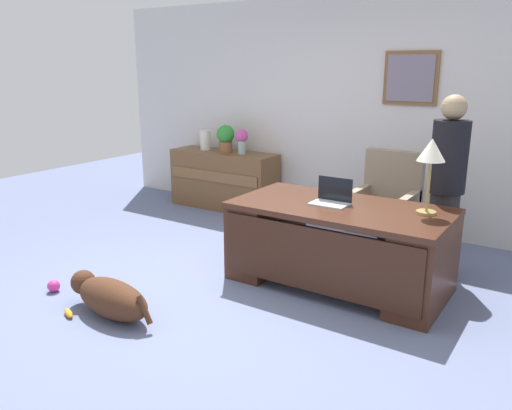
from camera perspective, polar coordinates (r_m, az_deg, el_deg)
The scene contains 14 objects.
ground_plane at distance 4.49m, azimuth -3.90°, elevation -9.82°, with size 12.00×12.00×0.00m, color slate.
back_wall at distance 6.35m, azimuth 10.45°, elevation 10.06°, with size 7.00×0.16×2.70m.
desk at distance 4.55m, azimuth 9.06°, elevation -4.17°, with size 1.85×0.96×0.73m.
credenza at distance 7.02m, azimuth -3.57°, elevation 2.80°, with size 1.51×0.50×0.78m.
armchair at distance 5.44m, azimuth 14.28°, elevation -0.38°, with size 0.60×0.59×1.06m.
person_standing at distance 4.92m, azimuth 20.39°, elevation 2.04°, with size 0.32×0.32×1.66m.
dog_lying at distance 4.22m, azimuth -15.97°, elevation -9.80°, with size 0.92×0.35×0.30m.
laptop at distance 4.51m, azimuth 8.44°, elevation 0.83°, with size 0.32×0.22×0.22m.
desk_lamp at distance 4.29m, azimuth 18.89°, elevation 5.29°, with size 0.22×0.22×0.62m.
vase_with_flowers at distance 6.74m, azimuth -1.60°, elevation 7.37°, with size 0.17×0.17×0.32m.
vase_empty at distance 7.12m, azimuth -5.65°, elevation 7.18°, with size 0.15×0.15×0.26m, color silver.
potted_plant at distance 6.90m, azimuth -3.40°, elevation 7.53°, with size 0.24×0.24×0.36m.
dog_toy_ball at distance 4.83m, azimuth -21.56°, elevation -8.36°, with size 0.11×0.11×0.11m, color #D8338C.
dog_toy_bone at distance 4.36m, azimuth -20.10°, elevation -11.22°, with size 0.16×0.05×0.05m, color orange.
Camera 1 is at (2.49, -3.22, 1.90)m, focal length 36.01 mm.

